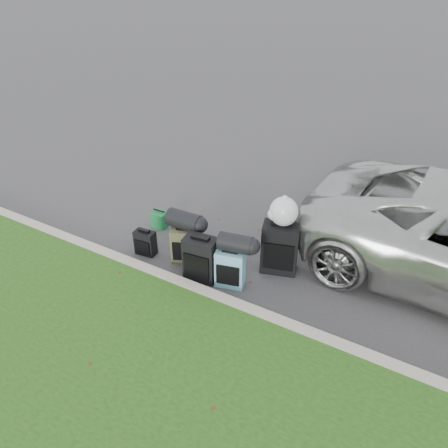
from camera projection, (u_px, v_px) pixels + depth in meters
The scene contains 12 objects.
ground at pixel (223, 258), 7.44m from camera, with size 120.00×120.00×0.00m, color #383535.
curb at pixel (191, 288), 6.67m from camera, with size 120.00×0.18×0.15m, color #9E937F.
suitcase_small_black at pixel (145, 243), 7.45m from camera, with size 0.35×0.19×0.44m, color black.
suitcase_large_black_left at pixel (201, 259), 6.82m from camera, with size 0.52×0.31×0.74m, color black.
suitcase_olive at pixel (185, 245), 7.25m from camera, with size 0.45×0.28×0.62m, color #3E3E26.
suitcase_teal at pixel (230, 268), 6.71m from camera, with size 0.44×0.26×0.63m, color #5A8EAC.
suitcase_large_black_right at pixel (280, 248), 6.96m from camera, with size 0.57×0.34×0.86m, color black.
tote_green at pixel (160, 219), 8.21m from camera, with size 0.27×0.22×0.31m, color #186F32.
tote_navy at pixel (182, 233), 7.81m from camera, with size 0.30×0.23×0.32m, color navy.
duffel_left at pixel (184, 220), 7.02m from camera, with size 0.30×0.30×0.56m, color black.
duffel_right at pixel (235, 243), 6.48m from camera, with size 0.28×0.28×0.50m, color black.
trash_bag at pixel (284, 211), 6.64m from camera, with size 0.45×0.45×0.45m, color silver.
Camera 1 is at (2.99, -5.17, 4.48)m, focal length 35.00 mm.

